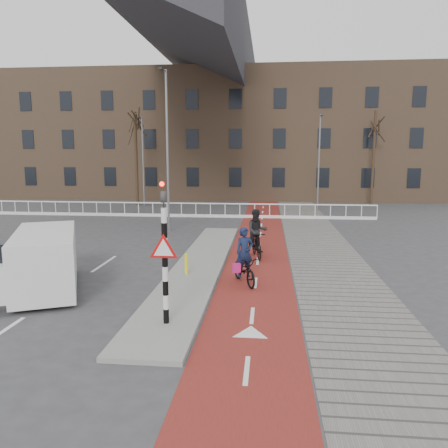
# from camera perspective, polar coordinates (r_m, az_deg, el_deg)

# --- Properties ---
(ground) EXTENTS (120.00, 120.00, 0.00)m
(ground) POSITION_cam_1_polar(r_m,az_deg,el_deg) (12.99, -2.86, -10.07)
(ground) COLOR #38383A
(ground) RESTS_ON ground
(bike_lane) EXTENTS (2.50, 60.00, 0.01)m
(bike_lane) POSITION_cam_1_polar(r_m,az_deg,el_deg) (22.54, 4.73, -1.79)
(bike_lane) COLOR maroon
(bike_lane) RESTS_ON ground
(sidewalk) EXTENTS (3.00, 60.00, 0.01)m
(sidewalk) POSITION_cam_1_polar(r_m,az_deg,el_deg) (22.66, 11.83, -1.90)
(sidewalk) COLOR slate
(sidewalk) RESTS_ON ground
(curb_island) EXTENTS (1.80, 16.00, 0.12)m
(curb_island) POSITION_cam_1_polar(r_m,az_deg,el_deg) (16.86, -3.19, -5.33)
(curb_island) COLOR gray
(curb_island) RESTS_ON ground
(traffic_signal) EXTENTS (0.80, 0.80, 3.68)m
(traffic_signal) POSITION_cam_1_polar(r_m,az_deg,el_deg) (10.65, -7.78, -3.32)
(traffic_signal) COLOR black
(traffic_signal) RESTS_ON curb_island
(bollard) EXTENTS (0.12, 0.12, 0.72)m
(bollard) POSITION_cam_1_polar(r_m,az_deg,el_deg) (15.34, -4.94, -5.20)
(bollard) COLOR #F2EB0D
(bollard) RESTS_ON curb_island
(cyclist_near) EXTENTS (1.32, 1.90, 1.89)m
(cyclist_near) POSITION_cam_1_polar(r_m,az_deg,el_deg) (14.48, 2.68, -5.38)
(cyclist_near) COLOR black
(cyclist_near) RESTS_ON bike_lane
(cyclist_far) EXTENTS (0.99, 1.96, 2.02)m
(cyclist_far) POSITION_cam_1_polar(r_m,az_deg,el_deg) (18.02, 4.30, -1.83)
(cyclist_far) COLOR black
(cyclist_far) RESTS_ON bike_lane
(van) EXTENTS (3.37, 4.70, 1.88)m
(van) POSITION_cam_1_polar(r_m,az_deg,el_deg) (14.84, -22.25, -4.33)
(van) COLOR silver
(van) RESTS_ON ground
(railing) EXTENTS (28.00, 0.10, 0.99)m
(railing) POSITION_cam_1_polar(r_m,az_deg,el_deg) (30.18, -7.44, 1.53)
(railing) COLOR silver
(railing) RESTS_ON ground
(townhouse_row) EXTENTS (46.00, 10.00, 15.90)m
(townhouse_row) POSITION_cam_1_polar(r_m,az_deg,el_deg) (44.53, -0.54, 13.72)
(townhouse_row) COLOR #7F6047
(townhouse_row) RESTS_ON ground
(tree_mid) EXTENTS (0.27, 0.27, 7.64)m
(tree_mid) POSITION_cam_1_polar(r_m,az_deg,el_deg) (37.17, -11.40, 8.28)
(tree_mid) COLOR black
(tree_mid) RESTS_ON ground
(tree_right) EXTENTS (0.22, 0.22, 7.78)m
(tree_right) POSITION_cam_1_polar(r_m,az_deg,el_deg) (38.74, 18.93, 8.10)
(tree_right) COLOR black
(tree_right) RESTS_ON ground
(streetlight_near) EXTENTS (0.12, 0.12, 8.65)m
(streetlight_near) POSITION_cam_1_polar(r_m,az_deg,el_deg) (24.10, -7.40, 9.21)
(streetlight_near) COLOR slate
(streetlight_near) RESTS_ON ground
(streetlight_left) EXTENTS (0.12, 0.12, 7.22)m
(streetlight_left) POSITION_cam_1_polar(r_m,az_deg,el_deg) (36.60, -10.52, 7.96)
(streetlight_left) COLOR slate
(streetlight_left) RESTS_ON ground
(streetlight_right) EXTENTS (0.12, 0.12, 7.11)m
(streetlight_right) POSITION_cam_1_polar(r_m,az_deg,el_deg) (33.47, 12.28, 7.72)
(streetlight_right) COLOR slate
(streetlight_right) RESTS_ON ground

